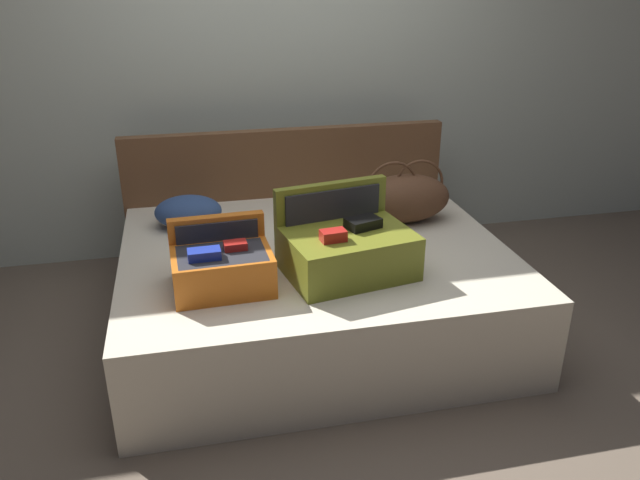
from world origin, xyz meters
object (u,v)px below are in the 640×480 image
hard_case_large (347,247)px  duffel_bag (405,198)px  hard_case_medium (222,265)px  bed (315,289)px  pillow_near_headboard (188,212)px

hard_case_large → duffel_bag: hard_case_large is taller
hard_case_large → hard_case_medium: hard_case_large is taller
bed → hard_case_medium: 0.71m
hard_case_large → hard_case_medium: 0.60m
hard_case_large → pillow_near_headboard: hard_case_large is taller
duffel_bag → pillow_near_headboard: 1.24m
bed → hard_case_large: size_ratio=3.05×
bed → duffel_bag: (0.59, 0.26, 0.39)m
duffel_bag → pillow_near_headboard: (-1.23, 0.19, -0.06)m
hard_case_medium → pillow_near_headboard: bearing=97.0°
hard_case_medium → bed: bearing=30.8°
bed → duffel_bag: bearing=24.1°
hard_case_medium → duffel_bag: bearing=26.1°
bed → pillow_near_headboard: 0.85m
bed → duffel_bag: 0.75m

